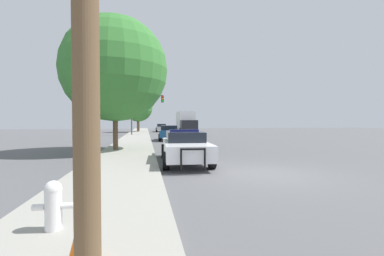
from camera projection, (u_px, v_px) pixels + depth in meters
name	position (u px, v px, depth m)	size (l,w,h in m)	color
ground_plane	(265.00, 174.00, 8.91)	(110.00, 110.00, 0.00)	#565659
sidewalk_left	(113.00, 178.00, 8.00)	(3.00, 110.00, 0.13)	#99968C
police_car	(185.00, 146.00, 11.37)	(2.19, 5.29, 1.47)	white
fire_hydrant	(53.00, 204.00, 4.03)	(0.60, 0.26, 0.78)	white
traffic_light	(145.00, 106.00, 32.82)	(4.15, 0.35, 5.19)	#424247
car_background_midblock	(169.00, 132.00, 24.53)	(2.19, 4.48, 1.43)	navy
car_background_distant	(161.00, 128.00, 44.42)	(1.94, 4.00, 1.37)	#B7B7BC
box_truck	(186.00, 122.00, 39.07)	(2.61, 6.60, 3.27)	black
tree_sidewalk_near	(115.00, 69.00, 15.37)	(6.27, 6.27, 7.97)	brown
tree_sidewalk_far	(138.00, 107.00, 42.23)	(4.70, 4.70, 6.33)	brown
traffic_cone	(82.00, 233.00, 3.13)	(0.33, 0.33, 0.67)	orange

